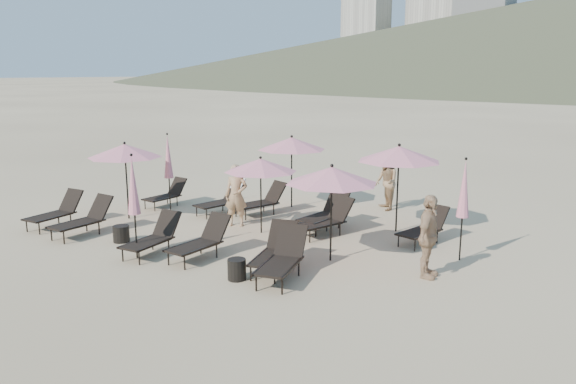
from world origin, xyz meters
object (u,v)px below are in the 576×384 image
Objects in this scene: lounger_3 at (201,240)px; lounger_8 at (262,200)px; lounger_11 at (424,227)px; umbrella_open_2 at (332,175)px; lounger_1 at (84,218)px; umbrella_closed_2 at (168,157)px; lounger_5 at (283,258)px; umbrella_open_4 at (399,154)px; lounger_6 at (167,194)px; lounger_2 at (153,236)px; side_table_1 at (237,269)px; lounger_10 at (326,219)px; umbrella_open_3 at (292,144)px; beachgoer_a at (236,195)px; beachgoer_c at (428,237)px; umbrella_closed_0 at (133,186)px; umbrella_closed_1 at (464,189)px; umbrella_open_1 at (261,165)px; side_table_0 at (121,234)px; lounger_4 at (275,250)px; umbrella_open_0 at (125,151)px; beachgoer_b at (386,182)px; lounger_0 at (56,211)px; lounger_9 at (325,212)px.

lounger_8 reaches higher than lounger_3.
lounger_11 is 3.35m from umbrella_open_2.
lounger_1 is 0.71× the size of umbrella_closed_2.
lounger_5 is 1.13× the size of lounger_11.
umbrella_open_4 is (-1.08, 0.61, 1.79)m from lounger_11.
lounger_6 is 3.46m from lounger_8.
umbrella_open_2 reaches higher than lounger_1.
lounger_2 is 1.02× the size of lounger_3.
side_table_1 is at bearing -9.67° from lounger_2.
lounger_8 is 2.97m from lounger_10.
umbrella_open_3 is 1.33× the size of beachgoer_a.
beachgoer_c reaches higher than lounger_5.
umbrella_closed_2 is (-2.91, 3.76, -0.02)m from umbrella_closed_0.
lounger_5 is 4.60m from umbrella_closed_1.
lounger_1 is 0.82× the size of umbrella_open_1.
lounger_10 reaches higher than side_table_1.
umbrella_open_3 reaches higher than side_table_0.
umbrella_closed_1 reaches higher than umbrella_open_2.
umbrella_open_2 is at bearing 66.49° from side_table_1.
lounger_1 is at bearing -102.66° from lounger_8.
umbrella_open_3 is at bearing 62.25° from beachgoer_a.
umbrella_open_3 is 4.15m from umbrella_open_4.
lounger_8 is 0.78× the size of umbrella_open_2.
lounger_8 is 0.99× the size of beachgoer_c.
umbrella_open_2 is 4.18m from beachgoer_a.
umbrella_closed_0 is (-3.25, -1.28, 1.32)m from lounger_4.
umbrella_open_0 is at bearing -154.26° from umbrella_open_4.
lounger_10 is at bearing -133.47° from umbrella_open_4.
lounger_6 is 3.60m from beachgoer_a.
beachgoer_b is (0.01, 3.64, 0.45)m from lounger_10.
lounger_2 is at bearing -108.10° from umbrella_open_1.
beachgoer_a is (-6.39, -0.79, -0.83)m from umbrella_closed_1.
lounger_0 is 3.83× the size of side_table_1.
side_table_0 is (2.77, 0.13, -0.24)m from lounger_0.
lounger_1 is at bearing -77.40° from lounger_6.
beachgoer_b is at bearing 29.25° from umbrella_open_3.
umbrella_open_0 is 1.09× the size of umbrella_open_1.
umbrella_closed_2 reaches higher than beachgoer_b.
lounger_1 is (1.42, -0.06, 0.01)m from lounger_0.
lounger_1 is 0.74× the size of umbrella_open_3.
beachgoer_a is at bearing 130.97° from side_table_1.
umbrella_closed_0 reaches higher than beachgoer_a.
beachgoer_b is (4.10, 7.36, 0.70)m from side_table_0.
lounger_9 is (6.49, 4.40, 0.02)m from lounger_0.
lounger_6 is at bearing 126.95° from lounger_2.
lounger_3 reaches higher than side_table_0.
umbrella_open_4 is (4.28, 0.73, 1.76)m from lounger_8.
lounger_2 is 7.60m from umbrella_closed_1.
umbrella_open_4 is (7.59, 1.71, 1.80)m from lounger_6.
umbrella_closed_0 reaches higher than lounger_0.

